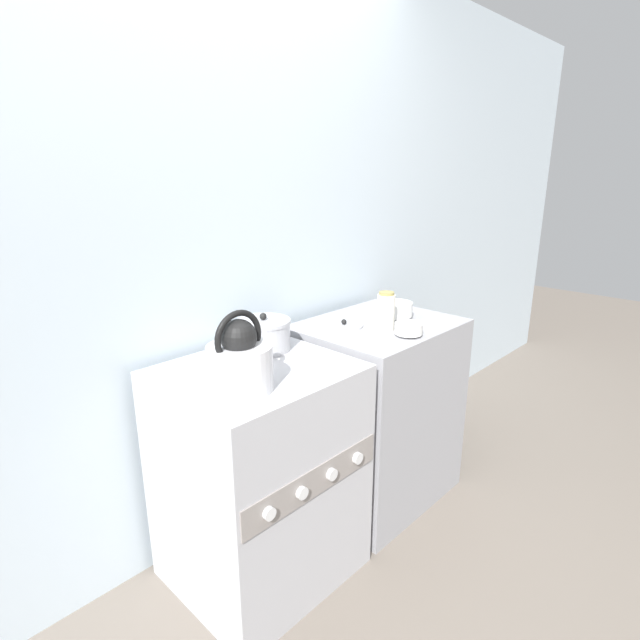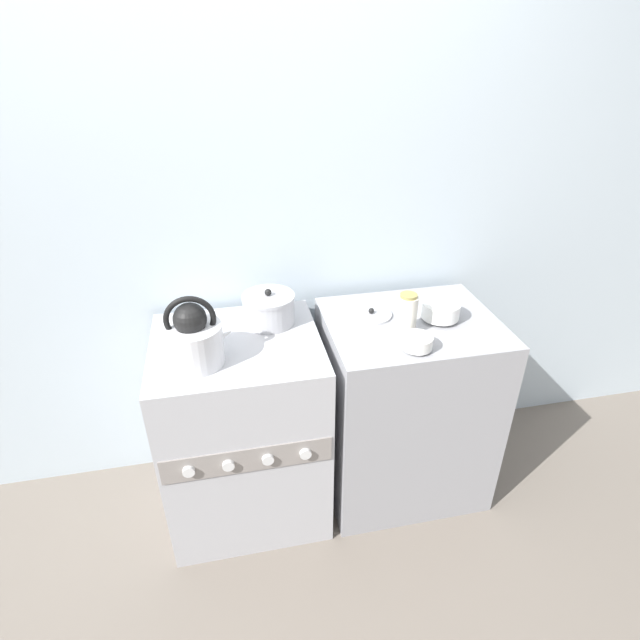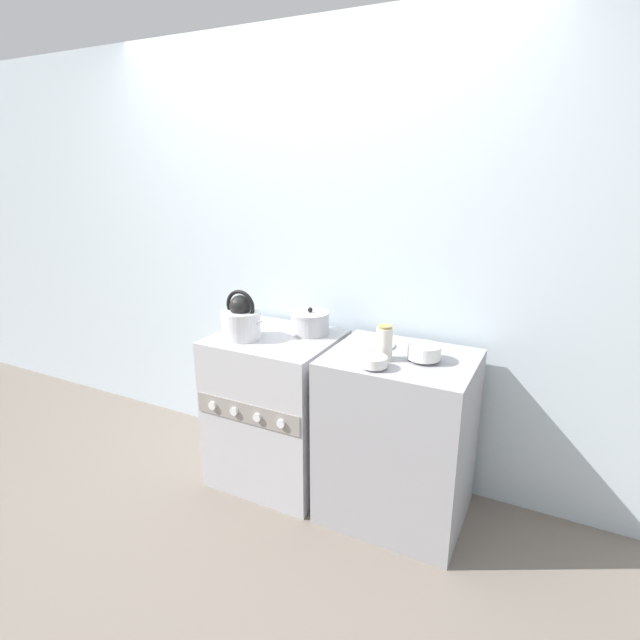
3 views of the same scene
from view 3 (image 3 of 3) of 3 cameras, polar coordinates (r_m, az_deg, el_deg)
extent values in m
plane|color=#70665B|center=(2.94, -7.87, -19.89)|extent=(12.00, 12.00, 0.00)
cube|color=silver|center=(2.95, -1.55, 7.14)|extent=(7.00, 0.06, 2.50)
cube|color=#B2B2B7|center=(2.91, -4.89, -10.00)|extent=(0.66, 0.59, 0.87)
cube|color=gray|center=(2.65, -8.37, -10.51)|extent=(0.63, 0.01, 0.11)
cylinder|color=silver|center=(2.76, -12.18, -9.55)|extent=(0.04, 0.02, 0.04)
cylinder|color=silver|center=(2.68, -9.79, -10.24)|extent=(0.04, 0.02, 0.04)
cylinder|color=silver|center=(2.60, -7.19, -10.98)|extent=(0.04, 0.02, 0.04)
cylinder|color=silver|center=(2.54, -4.48, -11.72)|extent=(0.04, 0.02, 0.04)
cube|color=#99999E|center=(2.64, 8.84, -13.11)|extent=(0.71, 0.57, 0.88)
cylinder|color=silver|center=(2.72, -8.99, -0.53)|extent=(0.21, 0.21, 0.15)
sphere|color=black|center=(2.69, -9.09, 1.59)|extent=(0.12, 0.12, 0.12)
torus|color=black|center=(2.69, -9.09, 1.56)|extent=(0.18, 0.02, 0.18)
cone|color=silver|center=(2.65, -7.24, -0.37)|extent=(0.11, 0.05, 0.08)
cylinder|color=#B2B2B7|center=(2.76, -1.13, -0.47)|extent=(0.21, 0.21, 0.11)
cylinder|color=#B2B2B7|center=(2.74, -1.14, 0.76)|extent=(0.21, 0.21, 0.01)
sphere|color=black|center=(2.74, -1.14, 1.18)|extent=(0.03, 0.03, 0.03)
cylinder|color=white|center=(2.41, 11.77, -4.43)|extent=(0.07, 0.07, 0.01)
cylinder|color=white|center=(2.39, 11.82, -3.55)|extent=(0.16, 0.16, 0.06)
cylinder|color=white|center=(2.29, 6.21, -5.38)|extent=(0.05, 0.05, 0.01)
cylinder|color=white|center=(2.28, 6.23, -4.73)|extent=(0.12, 0.12, 0.05)
cylinder|color=silver|center=(2.37, 7.35, -2.72)|extent=(0.08, 0.08, 0.16)
cylinder|color=#998C4C|center=(2.34, 7.43, -0.77)|extent=(0.07, 0.07, 0.01)
cylinder|color=#B2B2B7|center=(2.56, 6.63, -2.87)|extent=(0.17, 0.17, 0.01)
sphere|color=black|center=(2.56, 6.64, -2.52)|extent=(0.02, 0.02, 0.02)
camera|label=1|loc=(2.60, -43.61, 7.92)|focal=28.00mm
camera|label=2|loc=(1.51, -44.73, 17.81)|focal=28.00mm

